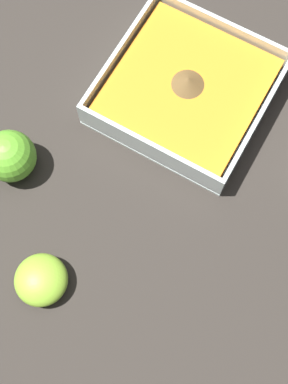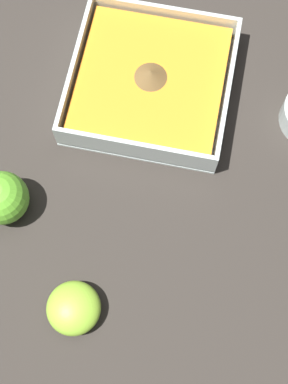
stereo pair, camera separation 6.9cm
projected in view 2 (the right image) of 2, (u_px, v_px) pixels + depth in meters
ground_plane at (172, 107)px, 0.76m from camera, size 4.00×4.00×0.00m
square_dish at (151, 83)px, 0.75m from camera, size 0.22×0.22×0.05m
lemon_half at (74, 308)px, 0.65m from camera, size 0.07×0.07×0.04m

